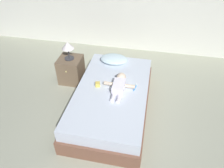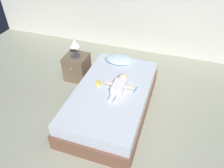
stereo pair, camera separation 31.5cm
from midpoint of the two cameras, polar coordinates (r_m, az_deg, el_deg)
ground_plane at (r=3.18m, az=1.51°, el=-17.68°), size 8.00×8.00×0.00m
bed at (r=3.57m, az=2.53°, el=-4.22°), size 1.16×2.05×0.45m
pillow at (r=4.00m, az=4.15°, el=6.39°), size 0.51×0.35×0.13m
baby at (r=3.39m, az=4.66°, el=-0.44°), size 0.50×0.61×0.16m
toothbrush at (r=3.44m, az=8.85°, el=-1.46°), size 0.04×0.17×0.02m
nightstand at (r=4.29m, az=-7.12°, el=4.37°), size 0.43×0.46×0.50m
lamp at (r=4.03m, az=-7.69°, el=10.27°), size 0.22×0.22×0.34m
toy_block at (r=3.47m, az=-1.00°, el=0.08°), size 0.09×0.09×0.07m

